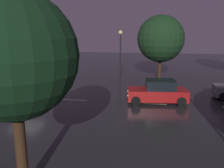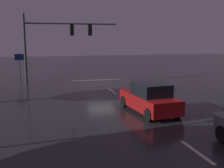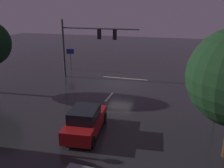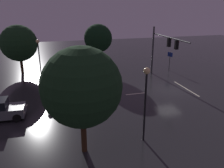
% 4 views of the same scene
% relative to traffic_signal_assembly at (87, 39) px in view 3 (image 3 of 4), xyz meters
% --- Properties ---
extents(ground_plane, '(80.00, 80.00, 0.00)m').
position_rel_traffic_signal_assembly_xyz_m(ground_plane, '(-3.89, 0.87, -4.29)').
color(ground_plane, '#232326').
extents(traffic_signal_assembly, '(8.41, 0.47, 6.31)m').
position_rel_traffic_signal_assembly_xyz_m(traffic_signal_assembly, '(0.00, 0.00, 0.00)').
color(traffic_signal_assembly, '#383A3D').
rests_on(traffic_signal_assembly, ground_plane).
extents(lane_dash_far, '(0.16, 2.20, 0.01)m').
position_rel_traffic_signal_assembly_xyz_m(lane_dash_far, '(-3.89, 4.87, -4.28)').
color(lane_dash_far, beige).
rests_on(lane_dash_far, ground_plane).
extents(lane_dash_mid, '(0.16, 2.20, 0.01)m').
position_rel_traffic_signal_assembly_xyz_m(lane_dash_mid, '(-3.89, 10.87, -4.28)').
color(lane_dash_mid, beige).
rests_on(lane_dash_mid, ground_plane).
extents(stop_bar, '(5.00, 0.16, 0.01)m').
position_rel_traffic_signal_assembly_xyz_m(stop_bar, '(-3.89, -1.19, -4.28)').
color(stop_bar, beige).
rests_on(stop_bar, ground_plane).
extents(car_approaching, '(2.27, 4.50, 1.70)m').
position_rel_traffic_signal_assembly_xyz_m(car_approaching, '(-4.30, 11.32, -3.49)').
color(car_approaching, maroon).
rests_on(car_approaching, ground_plane).
extents(street_lamp_left_kerb, '(0.44, 0.44, 5.25)m').
position_rel_traffic_signal_assembly_xyz_m(street_lamp_left_kerb, '(-12.24, 7.51, -0.63)').
color(street_lamp_left_kerb, black).
rests_on(street_lamp_left_kerb, ground_plane).
extents(route_sign, '(0.89, 0.29, 2.66)m').
position_rel_traffic_signal_assembly_xyz_m(route_sign, '(3.49, -3.07, -2.37)').
color(route_sign, '#383A3D').
rests_on(route_sign, ground_plane).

